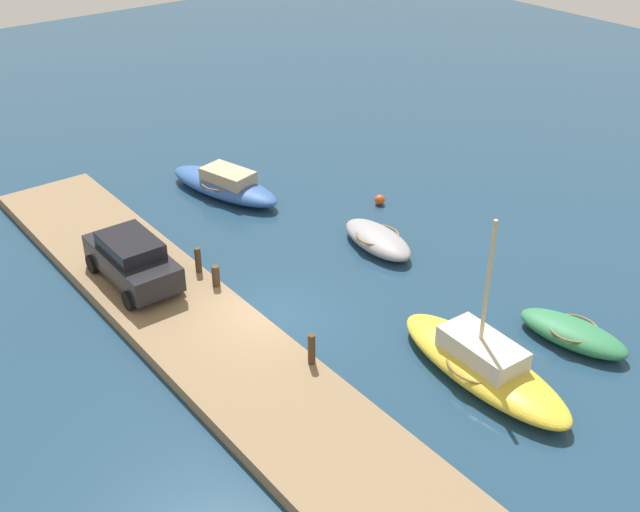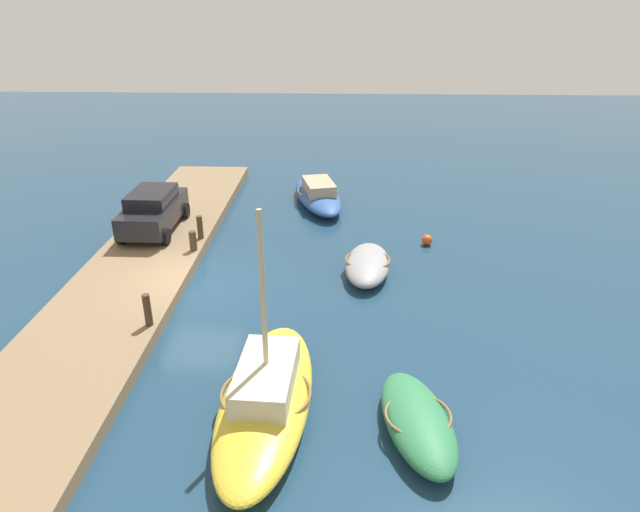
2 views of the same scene
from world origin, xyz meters
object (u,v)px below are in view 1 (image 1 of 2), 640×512
(mooring_post_east, at_px, (312,349))
(mooring_post_mid_west, at_px, (198,261))
(rowboat_green, at_px, (573,333))
(parked_car, at_px, (132,259))
(rowboat_grey, at_px, (378,239))
(motorboat_blue, at_px, (225,184))
(mooring_post_west, at_px, (198,260))
(mooring_post_mid_east, at_px, (216,276))
(marker_buoy, at_px, (380,200))
(sailboat_yellow, at_px, (483,363))

(mooring_post_east, bearing_deg, mooring_post_mid_west, 180.00)
(rowboat_green, xyz_separation_m, parked_car, (-10.81, -9.21, 0.92))
(rowboat_grey, relative_size, mooring_post_mid_west, 4.15)
(rowboat_green, height_order, parked_car, parked_car)
(mooring_post_mid_west, bearing_deg, parked_car, -111.18)
(motorboat_blue, distance_m, mooring_post_west, 6.85)
(rowboat_grey, xyz_separation_m, mooring_post_mid_east, (-0.86, -6.39, 0.42))
(rowboat_green, relative_size, mooring_post_east, 3.75)
(rowboat_green, xyz_separation_m, mooring_post_mid_east, (-8.90, -7.20, 0.43))
(rowboat_grey, xyz_separation_m, marker_buoy, (-2.63, 2.45, -0.15))
(mooring_post_east, xyz_separation_m, parked_car, (-7.13, -2.01, 0.37))
(mooring_post_mid_west, distance_m, mooring_post_mid_east, 1.14)
(marker_buoy, bearing_deg, sailboat_yellow, -26.72)
(sailboat_yellow, xyz_separation_m, rowboat_green, (0.56, 3.45, -0.15))
(rowboat_green, relative_size, mooring_post_mid_east, 4.92)
(marker_buoy, bearing_deg, rowboat_green, -8.73)
(mooring_post_west, height_order, parked_car, parked_car)
(rowboat_grey, relative_size, marker_buoy, 8.51)
(mooring_post_mid_east, relative_size, mooring_post_east, 0.76)
(sailboat_yellow, bearing_deg, mooring_post_mid_west, -155.64)
(marker_buoy, bearing_deg, mooring_post_mid_west, -85.90)
(mooring_post_west, height_order, mooring_post_mid_east, mooring_post_west)
(motorboat_blue, height_order, mooring_post_east, mooring_post_east)
(mooring_post_east, bearing_deg, parked_car, -164.24)
(rowboat_green, distance_m, mooring_post_mid_east, 11.45)
(sailboat_yellow, distance_m, parked_car, 11.79)
(parked_car, bearing_deg, mooring_post_mid_east, 46.82)
(motorboat_blue, bearing_deg, rowboat_green, -3.60)
(motorboat_blue, xyz_separation_m, rowboat_green, (15.34, 2.87, -0.13))
(mooring_post_mid_east, xyz_separation_m, marker_buoy, (-1.77, 8.84, -0.57))
(rowboat_green, height_order, mooring_post_east, mooring_post_east)
(mooring_post_west, height_order, marker_buoy, mooring_post_west)
(motorboat_blue, distance_m, rowboat_green, 15.61)
(parked_car, bearing_deg, mooring_post_mid_west, 69.20)
(mooring_post_west, distance_m, parked_car, 2.20)
(mooring_post_west, relative_size, mooring_post_mid_west, 1.05)
(rowboat_grey, height_order, mooring_post_east, mooring_post_east)
(mooring_post_mid_east, bearing_deg, parked_car, -133.56)
(motorboat_blue, relative_size, mooring_post_east, 6.07)
(rowboat_grey, bearing_deg, marker_buoy, 142.41)
(mooring_post_mid_east, height_order, mooring_post_east, mooring_post_east)
(mooring_post_east, bearing_deg, rowboat_grey, 124.32)
(motorboat_blue, height_order, rowboat_grey, motorboat_blue)
(mooring_post_east, bearing_deg, mooring_post_west, 180.00)
(mooring_post_west, distance_m, marker_buoy, 8.88)
(motorboat_blue, height_order, parked_car, parked_car)
(marker_buoy, bearing_deg, mooring_post_east, -51.67)
(mooring_post_east, height_order, marker_buoy, mooring_post_east)
(sailboat_yellow, relative_size, rowboat_grey, 1.75)
(sailboat_yellow, height_order, mooring_post_mid_west, sailboat_yellow)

